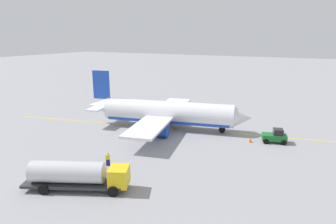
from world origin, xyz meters
The scene contains 8 objects.
ground_plane centered at (0.00, 0.00, 0.00)m, with size 400.00×400.00×0.00m, color #939399.
airplane centered at (-0.44, -0.09, 2.78)m, with size 30.04×27.49×9.92m.
fuel_tanker centered at (1.45, -24.00, 1.74)m, with size 11.30×6.85×3.15m.
pushback_tug centered at (18.08, 1.03, 1.01)m, with size 4.00×3.12×2.20m.
refueling_worker centered at (0.46, -17.59, 0.82)m, with size 0.63×0.55×1.71m.
safety_cone_nose centered at (14.69, -0.58, 0.33)m, with size 0.60×0.60×0.67m, color #F2590F.
safety_cone_wingtip centered at (10.28, 9.85, 0.31)m, with size 0.56×0.56×0.62m, color #F2590F.
taxi_line_marking centered at (0.00, 0.00, 0.01)m, with size 61.65×0.30×0.01m, color yellow.
Camera 1 is at (23.46, -45.56, 16.05)m, focal length 32.04 mm.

